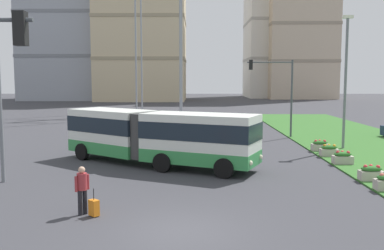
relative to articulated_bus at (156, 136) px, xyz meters
name	(u,v)px	position (x,y,z in m)	size (l,w,h in m)	color
ground_plane	(180,231)	(1.71, -10.55, -1.65)	(260.00, 260.00, 0.00)	#38383D
articulated_bus	(156,136)	(0.00, 0.00, 0.00)	(11.36, 8.04, 3.00)	silver
car_white_van	(122,125)	(-4.33, 13.94, -0.90)	(4.49, 2.21, 1.58)	silver
pedestrian_crossing	(82,187)	(-1.80, -8.92, -0.65)	(0.43, 0.45, 1.74)	black
rolling_suitcase	(94,208)	(-1.35, -9.12, -1.34)	(0.43, 0.42, 0.97)	orange
flower_planter_2	(371,173)	(10.47, -3.90, -1.23)	(1.10, 0.56, 0.74)	#B7AD9E
flower_planter_3	(343,158)	(10.47, 0.04, -1.23)	(1.10, 0.56, 0.74)	#B7AD9E
flower_planter_4	(329,150)	(10.47, 2.49, -1.23)	(1.10, 0.56, 0.74)	#B7AD9E
flower_planter_5	(320,146)	(10.47, 4.45, -1.23)	(1.10, 0.56, 0.74)	#B7AD9E
traffic_light_far_right	(278,85)	(8.90, 11.45, 2.69)	(3.75, 0.28, 6.37)	#474C51
streetlight_median	(346,77)	(12.37, 5.54, 3.32)	(0.70, 0.28, 9.05)	slate
apartment_tower_westcentre	(142,2)	(-9.96, 75.31, 20.48)	(19.62, 18.04, 44.22)	beige
apartment_tower_centre	(276,24)	(23.41, 92.31, 17.68)	(15.34, 18.60, 38.63)	silver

